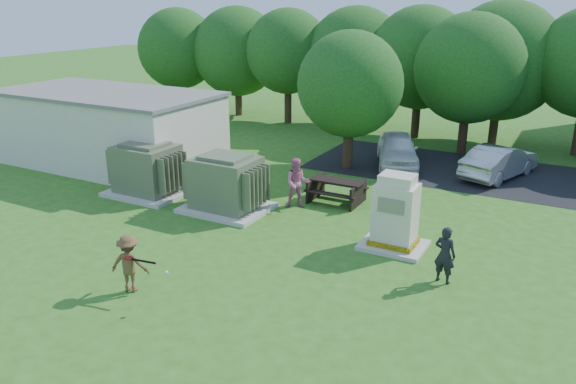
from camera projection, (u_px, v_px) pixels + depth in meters
The scene contains 15 objects.
ground at pixel (219, 278), 15.46m from camera, with size 120.00×120.00×0.00m, color #2D6619.
service_building at pixel (108, 130), 25.70m from camera, with size 10.00×5.00×3.20m, color beige.
service_building_roof at pixel (104, 93), 25.15m from camera, with size 10.20×5.20×0.15m, color slate.
parking_strip at pixel (542, 182), 23.53m from camera, with size 20.00×6.00×0.01m, color #232326.
transformer_left at pixel (147, 170), 21.80m from camera, with size 3.00×2.40×2.07m.
transformer_right at pixel (226, 185), 20.14m from camera, with size 3.00×2.40×2.07m.
generator_cabinet at pixel (395, 216), 17.05m from camera, with size 1.94×1.59×2.36m.
picnic_table at pixel (337, 188), 21.09m from camera, with size 2.02×1.52×0.86m.
batter at pixel (129, 263), 14.58m from camera, with size 1.02×0.58×1.57m, color brown.
person_by_generator at pixel (445, 255), 15.01m from camera, with size 0.59×0.39×1.61m, color black.
person_at_picnic at pixel (297, 183), 20.41m from camera, with size 0.90×0.70×1.86m, color #CB6B90.
car_white at pixel (397, 149), 25.74m from camera, with size 1.75×4.34×1.48m, color white.
car_silver_a at pixel (499, 161), 23.94m from camera, with size 1.49×4.28×1.41m, color #AFAFB4.
batting_equipment at pixel (142, 262), 14.11m from camera, with size 1.44×0.23×0.14m.
tree_row at pixel (453, 63), 28.69m from camera, with size 41.30×13.30×7.30m.
Camera 1 is at (8.25, -11.26, 7.32)m, focal length 35.00 mm.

